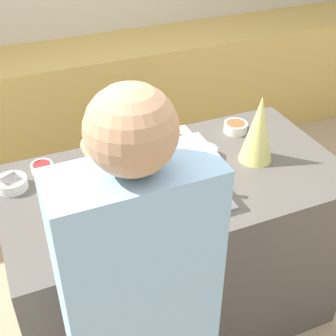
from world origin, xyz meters
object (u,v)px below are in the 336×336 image
object	(u,v)px
candy_bowl_near_tray_left	(58,184)
candy_bowl_center_rear	(42,167)
candy_bowl_front_corner	(206,152)
candy_bowl_behind_tray	(99,182)
gingerbread_house	(173,178)
person	(141,324)
candy_bowl_beside_tree	(12,183)
candy_bowl_far_left	(236,127)
candy_bowl_near_tray_right	(139,150)
cookbook	(175,138)
decorative_tree	(259,129)
baking_tray	(173,198)

from	to	relation	value
candy_bowl_near_tray_left	candy_bowl_center_rear	xyz separation A→B (m)	(-0.04, 0.15, 0.00)
candy_bowl_front_corner	candy_bowl_behind_tray	size ratio (longest dim) A/B	0.98
gingerbread_house	candy_bowl_center_rear	xyz separation A→B (m)	(-0.46, 0.41, -0.09)
candy_bowl_front_corner	person	xyz separation A→B (m)	(-0.60, -0.73, -0.06)
candy_bowl_beside_tree	candy_bowl_behind_tray	world-z (taller)	same
candy_bowl_far_left	candy_bowl_front_corner	world-z (taller)	candy_bowl_far_left
candy_bowl_near_tray_right	cookbook	world-z (taller)	candy_bowl_near_tray_right
gingerbread_house	candy_bowl_center_rear	distance (m)	0.62
candy_bowl_far_left	candy_bowl_beside_tree	size ratio (longest dim) A/B	0.91
decorative_tree	candy_bowl_front_corner	distance (m)	0.27
baking_tray	decorative_tree	size ratio (longest dim) A/B	1.37
candy_bowl_near_tray_left	candy_bowl_center_rear	world-z (taller)	candy_bowl_center_rear
candy_bowl_front_corner	candy_bowl_beside_tree	bearing A→B (deg)	173.03
candy_bowl_center_rear	candy_bowl_front_corner	distance (m)	0.75
candy_bowl_near_tray_right	candy_bowl_far_left	size ratio (longest dim) A/B	0.78
candy_bowl_front_corner	person	size ratio (longest dim) A/B	0.06
gingerbread_house	candy_bowl_near_tray_right	bearing A→B (deg)	91.72
candy_bowl_near_tray_left	candy_bowl_far_left	bearing A→B (deg)	7.17
person	candy_bowl_center_rear	bearing A→B (deg)	98.23
candy_bowl_near_tray_left	candy_bowl_front_corner	size ratio (longest dim) A/B	1.29
candy_bowl_front_corner	person	distance (m)	0.95
baking_tray	cookbook	bearing A→B (deg)	64.90
candy_bowl_near_tray_left	candy_bowl_beside_tree	world-z (taller)	candy_bowl_beside_tree
decorative_tree	cookbook	bearing A→B (deg)	132.36
decorative_tree	person	xyz separation A→B (m)	(-0.80, -0.62, -0.19)
candy_bowl_beside_tree	baking_tray	bearing A→B (deg)	-29.29
gingerbread_house	candy_bowl_center_rear	world-z (taller)	gingerbread_house
candy_bowl_far_left	cookbook	distance (m)	0.32
candy_bowl_near_tray_right	cookbook	size ratio (longest dim) A/B	0.51
candy_bowl_front_corner	candy_bowl_behind_tray	xyz separation A→B (m)	(-0.53, -0.03, 0.00)
candy_bowl_near_tray_right	candy_bowl_center_rear	bearing A→B (deg)	175.39
candy_bowl_beside_tree	cookbook	xyz separation A→B (m)	(0.80, 0.09, -0.02)
cookbook	person	bearing A→B (deg)	-119.60
baking_tray	candy_bowl_near_tray_right	bearing A→B (deg)	91.66
candy_bowl_near_tray_right	candy_bowl_front_corner	bearing A→B (deg)	-27.02
candy_bowl_near_tray_right	candy_bowl_beside_tree	world-z (taller)	candy_bowl_beside_tree
candy_bowl_beside_tree	person	world-z (taller)	person
candy_bowl_front_corner	decorative_tree	bearing A→B (deg)	-27.71
person	candy_bowl_far_left	bearing A→B (deg)	46.34
decorative_tree	person	size ratio (longest dim) A/B	0.19
gingerbread_house	candy_bowl_front_corner	bearing A→B (deg)	40.41
gingerbread_house	cookbook	xyz separation A→B (m)	(0.20, 0.42, -0.10)
candy_bowl_behind_tray	baking_tray	bearing A→B (deg)	-37.27
candy_bowl_near_tray_left	candy_bowl_behind_tray	xyz separation A→B (m)	(0.16, -0.06, 0.01)
baking_tray	candy_bowl_near_tray_left	distance (m)	0.49
cookbook	person	size ratio (longest dim) A/B	0.11
candy_bowl_far_left	person	xyz separation A→B (m)	(-0.84, -0.88, -0.06)
baking_tray	candy_bowl_front_corner	size ratio (longest dim) A/B	4.25
baking_tray	person	world-z (taller)	person
candy_bowl_behind_tray	cookbook	bearing A→B (deg)	26.49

